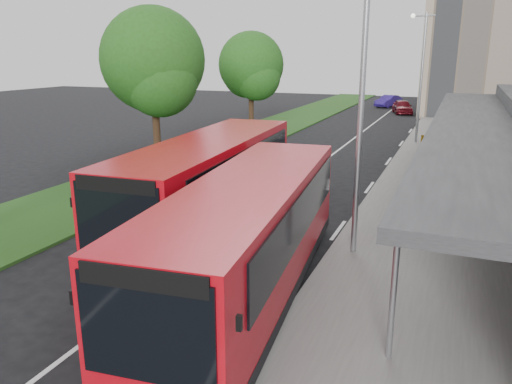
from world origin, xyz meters
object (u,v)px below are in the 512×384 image
at_px(lamp_post_near, 359,93).
at_px(bus_second, 209,183).
at_px(tree_far, 251,69).
at_px(bollard, 422,145).
at_px(lamp_post_far, 421,70).
at_px(tree_mid, 154,67).
at_px(bus_main, 249,237).
at_px(car_near, 402,107).
at_px(litter_bin, 426,184).
at_px(car_far, 388,101).

relative_size(lamp_post_near, bus_second, 0.74).
distance_m(tree_far, bollard, 12.90).
bearing_deg(lamp_post_far, lamp_post_near, -90.00).
bearing_deg(tree_far, lamp_post_near, -59.71).
relative_size(tree_mid, bus_main, 0.76).
xyz_separation_m(lamp_post_far, bus_main, (-1.81, -23.32, -3.23)).
height_order(lamp_post_far, car_near, lamp_post_far).
bearing_deg(bollard, lamp_post_near, -92.65).
distance_m(lamp_post_near, litter_bin, 8.54).
height_order(litter_bin, car_far, car_far).
bearing_deg(tree_mid, bus_second, -46.07).
bearing_deg(bollard, tree_far, 165.25).
relative_size(tree_far, bollard, 6.57).
bearing_deg(lamp_post_far, tree_mid, -130.68).
distance_m(lamp_post_near, car_far, 43.68).
distance_m(tree_mid, tree_far, 12.01).
bearing_deg(tree_mid, lamp_post_far, 49.32).
xyz_separation_m(lamp_post_near, lamp_post_far, (0.00, 20.00, 0.00)).
distance_m(lamp_post_near, lamp_post_far, 20.00).
relative_size(tree_mid, bollard, 7.19).
relative_size(car_near, car_far, 1.01).
xyz_separation_m(bus_main, litter_bin, (3.41, 10.62, -0.90)).
height_order(tree_mid, tree_far, tree_mid).
relative_size(lamp_post_near, lamp_post_far, 1.00).
height_order(tree_far, lamp_post_near, lamp_post_near).
bearing_deg(car_near, litter_bin, -97.31).
relative_size(tree_far, bus_second, 0.67).
relative_size(bus_main, bollard, 9.47).
xyz_separation_m(litter_bin, bollard, (-0.86, 8.63, 0.12)).
bearing_deg(bus_second, car_near, 82.69).
relative_size(bus_main, bus_second, 0.96).
bearing_deg(litter_bin, lamp_post_far, 97.17).
relative_size(tree_mid, car_far, 2.03).
distance_m(tree_far, lamp_post_near, 22.06).
height_order(tree_mid, lamp_post_near, lamp_post_near).
bearing_deg(tree_far, bollard, -14.75).
relative_size(bus_second, car_near, 2.75).
bearing_deg(bus_second, car_far, 86.05).
xyz_separation_m(bollard, car_far, (-5.62, 27.29, -0.06)).
bearing_deg(car_far, lamp_post_far, -56.62).
height_order(bus_second, litter_bin, bus_second).
distance_m(bus_second, bollard, 16.33).
relative_size(lamp_post_far, car_far, 2.05).
height_order(lamp_post_near, bollard, lamp_post_near).
height_order(tree_mid, bus_main, tree_mid).
xyz_separation_m(lamp_post_far, bollard, (0.74, -4.07, -4.02)).
bearing_deg(lamp_post_near, lamp_post_far, 90.00).
distance_m(car_near, car_far, 6.25).
bearing_deg(tree_mid, car_near, 74.53).
height_order(car_near, car_far, car_near).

